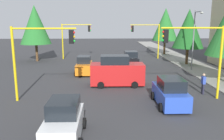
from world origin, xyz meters
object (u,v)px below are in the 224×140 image
Objects in this scene: pedestrian_crossing at (203,83)px; traffic_signal_near_right at (39,49)px; delivery_van_red at (117,72)px; traffic_signal_far_right at (74,34)px; car_blue at (170,93)px; tree_roadside_far at (165,24)px; traffic_signal_near_left at (197,48)px; street_lamp_curbside at (195,34)px; traffic_signal_far_left at (147,34)px; tree_roadside_mid at (189,29)px; car_orange at (84,66)px; car_black at (131,59)px; car_white at (64,121)px; tree_opposite_side at (35,25)px.

traffic_signal_near_right is at bearing -84.85° from pedestrian_crossing.
traffic_signal_far_right is at bearing -160.26° from delivery_van_red.
tree_roadside_far is at bearing 166.67° from car_blue.
traffic_signal_near_left is 0.78× the size of street_lamp_curbside.
tree_roadside_far is 23.43m from pedestrian_crossing.
traffic_signal_far_left is at bearing -179.98° from traffic_signal_near_left.
traffic_signal_near_right is 12.90m from pedestrian_crossing.
tree_roadside_mid is at bearing 169.67° from street_lamp_curbside.
delivery_van_red is at bearing -25.21° from tree_roadside_far.
traffic_signal_near_left is 1.13× the size of delivery_van_red.
tree_roadside_far is 20.11m from car_orange.
car_blue is 1.11× the size of car_black.
traffic_signal_near_left is 11.31m from traffic_signal_near_right.
traffic_signal_near_left is 1.01× the size of traffic_signal_far_left.
street_lamp_curbside is 8.58m from car_black.
traffic_signal_far_left is at bearing 161.40° from car_white.
car_white and car_orange have the same top height.
car_white is (29.90, -12.56, -4.38)m from tree_roadside_far.
car_white is at bearing 0.94° from car_orange.
pedestrian_crossing is (-1.13, 12.51, -2.93)m from traffic_signal_near_right.
traffic_signal_far_left is 7.48m from tree_roadside_mid.
traffic_signal_far_left is 21.68m from car_blue.
traffic_signal_near_right is (-0.00, -11.31, -0.02)m from traffic_signal_near_left.
traffic_signal_near_right is at bearing -48.19° from tree_roadside_mid.
car_orange is at bearing -179.06° from car_white.
pedestrian_crossing is at bearing -13.71° from tree_roadside_mid.
traffic_signal_far_right is 1.35× the size of car_blue.
pedestrian_crossing is (16.87, 17.86, -4.39)m from tree_opposite_side.
traffic_signal_near_right is at bearing -57.10° from street_lamp_curbside.
traffic_signal_far_right is 5.88m from tree_opposite_side.
traffic_signal_near_right is 1.49× the size of car_black.
street_lamp_curbside is (10.39, 14.86, 0.49)m from traffic_signal_far_right.
traffic_signal_near_right is 7.08m from car_white.
traffic_signal_near_right is at bearing 0.01° from traffic_signal_far_right.
delivery_van_red is at bearing -13.70° from car_black.
traffic_signal_far_right reaches higher than delivery_van_red.
traffic_signal_near_right is 1.13× the size of delivery_van_red.
car_orange is at bearing -128.18° from pedestrian_crossing.
traffic_signal_near_right is at bearing -30.73° from car_black.
street_lamp_curbside is 20.07m from car_white.
delivery_van_red is (-4.00, -5.58, -2.58)m from traffic_signal_near_left.
street_lamp_curbside reaches higher than traffic_signal_far_right.
street_lamp_curbside is 11.14m from delivery_van_red.
tree_roadside_far is 1.99× the size of car_blue.
tree_roadside_far reaches higher than traffic_signal_near_left.
tree_roadside_mid reaches higher than street_lamp_curbside.
street_lamp_curbside is at bearing 55.04° from traffic_signal_far_right.
traffic_signal_far_left is 3.18× the size of pedestrian_crossing.
tree_roadside_mid reaches higher than car_black.
traffic_signal_far_left reaches higher than delivery_van_red.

